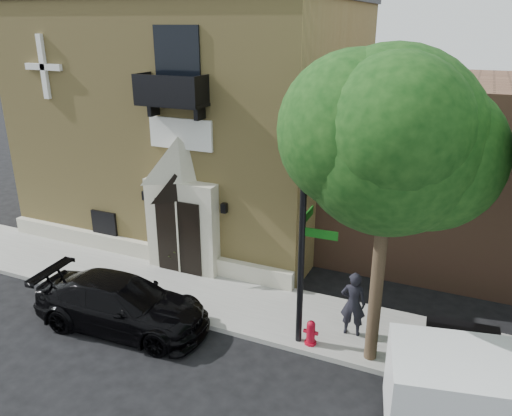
% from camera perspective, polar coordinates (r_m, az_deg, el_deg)
% --- Properties ---
extents(ground, '(120.00, 120.00, 0.00)m').
position_cam_1_polar(ground, '(15.45, -10.35, -12.25)').
color(ground, black).
rests_on(ground, ground).
extents(sidewalk, '(42.00, 3.00, 0.15)m').
position_cam_1_polar(sidewalk, '(16.03, -4.32, -10.32)').
color(sidewalk, gray).
rests_on(sidewalk, ground).
extents(church, '(12.20, 11.01, 9.30)m').
position_cam_1_polar(church, '(21.67, -5.92, 10.71)').
color(church, tan).
rests_on(church, ground).
extents(street_tree_left, '(4.97, 4.38, 7.77)m').
position_cam_1_polar(street_tree_left, '(11.28, 15.17, 7.48)').
color(street_tree_left, '#38281C').
rests_on(street_tree_left, sidewalk).
extents(black_sedan, '(5.28, 2.46, 1.49)m').
position_cam_1_polar(black_sedan, '(14.95, -15.09, -10.52)').
color(black_sedan, black).
rests_on(black_sedan, ground).
extents(street_sign, '(0.99, 0.99, 6.24)m').
position_cam_1_polar(street_sign, '(12.56, 5.40, -2.98)').
color(street_sign, black).
rests_on(street_sign, sidewalk).
extents(fire_hydrant, '(0.40, 0.32, 0.71)m').
position_cam_1_polar(fire_hydrant, '(13.79, 6.28, -13.96)').
color(fire_hydrant, '#A1081C').
rests_on(fire_hydrant, sidewalk).
extents(dumpster, '(1.78, 1.11, 1.12)m').
position_cam_1_polar(dumpster, '(13.67, 22.29, -14.81)').
color(dumpster, '#0F3A18').
rests_on(dumpster, sidewalk).
extents(planter, '(0.78, 0.72, 0.74)m').
position_cam_1_polar(planter, '(17.73, -8.94, -5.71)').
color(planter, '#4B642E').
rests_on(planter, sidewalk).
extents(pedestrian_near, '(0.73, 0.53, 1.88)m').
position_cam_1_polar(pedestrian_near, '(14.04, 11.04, -10.69)').
color(pedestrian_near, black).
rests_on(pedestrian_near, sidewalk).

